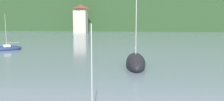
% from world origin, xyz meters
% --- Properties ---
extents(wooded_hillside, '(352.00, 71.74, 53.96)m').
position_xyz_m(wooded_hillside, '(13.14, 142.43, 8.67)').
color(wooded_hillside, '#264223').
rests_on(wooded_hillside, ground_plane).
extents(shore_building_west, '(4.11, 4.90, 8.97)m').
position_xyz_m(shore_building_west, '(-14.89, 95.03, 4.35)').
color(shore_building_west, '#BCB29E').
rests_on(shore_building_west, ground_plane).
extents(sailboat_far_0, '(4.89, 4.16, 6.29)m').
position_xyz_m(sailboat_far_0, '(-19.14, 53.97, 0.28)').
color(sailboat_far_0, navy).
rests_on(sailboat_far_0, ground_plane).
extents(sailboat_mid_1, '(2.48, 7.72, 8.95)m').
position_xyz_m(sailboat_mid_1, '(2.37, 42.10, 0.47)').
color(sailboat_mid_1, black).
rests_on(sailboat_mid_1, ground_plane).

